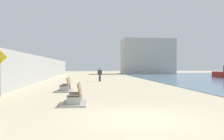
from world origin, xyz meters
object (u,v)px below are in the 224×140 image
bench_near (75,99)px  bench_far (66,88)px  pedestrian_sign (0,68)px  person_walking (100,74)px

bench_near → bench_far: same height
bench_far → pedestrian_sign: size_ratio=0.78×
person_walking → bench_far: bearing=-106.1°
bench_far → person_walking: bearing=73.9°
pedestrian_sign → person_walking: bearing=63.7°
pedestrian_sign → bench_far: bearing=38.8°
bench_far → bench_near: bearing=-80.3°
bench_far → person_walking: person_walking is taller
person_walking → bench_near: bearing=-97.1°
person_walking → pedestrian_sign: size_ratio=0.58×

